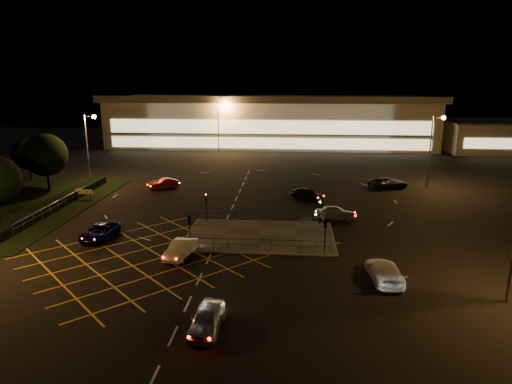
# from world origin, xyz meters

# --- Properties ---
(ground) EXTENTS (180.00, 180.00, 0.00)m
(ground) POSITION_xyz_m (0.00, 0.00, 0.00)
(ground) COLOR black
(ground) RESTS_ON ground
(pedestrian_island) EXTENTS (14.00, 9.00, 0.12)m
(pedestrian_island) POSITION_xyz_m (2.00, -2.00, 0.06)
(pedestrian_island) COLOR #4C4944
(pedestrian_island) RESTS_ON ground
(grass_verge) EXTENTS (18.00, 30.00, 0.08)m
(grass_verge) POSITION_xyz_m (-28.00, 6.00, 0.04)
(grass_verge) COLOR black
(grass_verge) RESTS_ON ground
(hedge) EXTENTS (2.00, 26.00, 1.00)m
(hedge) POSITION_xyz_m (-23.00, 6.00, 0.50)
(hedge) COLOR black
(hedge) RESTS_ON ground
(supermarket) EXTENTS (72.00, 26.50, 10.50)m
(supermarket) POSITION_xyz_m (0.00, 61.95, 5.31)
(supermarket) COLOR beige
(supermarket) RESTS_ON ground
(retail_unit_a) EXTENTS (18.80, 14.80, 6.35)m
(retail_unit_a) POSITION_xyz_m (46.00, 53.97, 3.21)
(retail_unit_a) COLOR beige
(retail_unit_a) RESTS_ON ground
(streetlight_nw) EXTENTS (1.78, 0.56, 10.03)m
(streetlight_nw) POSITION_xyz_m (-23.56, 18.00, 6.56)
(streetlight_nw) COLOR slate
(streetlight_nw) RESTS_ON ground
(streetlight_ne) EXTENTS (1.78, 0.56, 10.03)m
(streetlight_ne) POSITION_xyz_m (24.44, 20.00, 6.56)
(streetlight_ne) COLOR slate
(streetlight_ne) RESTS_ON ground
(streetlight_far_left) EXTENTS (1.78, 0.56, 10.03)m
(streetlight_far_left) POSITION_xyz_m (-9.56, 48.00, 6.56)
(streetlight_far_left) COLOR slate
(streetlight_far_left) RESTS_ON ground
(streetlight_far_right) EXTENTS (1.78, 0.56, 10.03)m
(streetlight_far_right) POSITION_xyz_m (30.44, 50.00, 6.56)
(streetlight_far_right) COLOR slate
(streetlight_far_right) RESTS_ON ground
(signal_sw) EXTENTS (0.28, 0.30, 3.15)m
(signal_sw) POSITION_xyz_m (-4.00, -5.99, 2.37)
(signal_sw) COLOR black
(signal_sw) RESTS_ON pedestrian_island
(signal_se) EXTENTS (0.28, 0.30, 3.15)m
(signal_se) POSITION_xyz_m (8.00, -5.99, 2.37)
(signal_se) COLOR black
(signal_se) RESTS_ON pedestrian_island
(signal_nw) EXTENTS (0.28, 0.30, 3.15)m
(signal_nw) POSITION_xyz_m (-4.00, 1.99, 2.37)
(signal_nw) COLOR black
(signal_nw) RESTS_ON pedestrian_island
(signal_ne) EXTENTS (0.28, 0.30, 3.15)m
(signal_ne) POSITION_xyz_m (8.00, 1.99, 2.37)
(signal_ne) COLOR black
(signal_ne) RESTS_ON pedestrian_island
(tree_c) EXTENTS (5.76, 5.76, 7.84)m
(tree_c) POSITION_xyz_m (-28.00, 14.00, 4.95)
(tree_c) COLOR black
(tree_c) RESTS_ON ground
(tree_d) EXTENTS (4.68, 4.68, 6.37)m
(tree_d) POSITION_xyz_m (-34.00, 20.00, 4.02)
(tree_d) COLOR black
(tree_d) RESTS_ON ground
(car_near_silver) EXTENTS (1.94, 4.47, 1.50)m
(car_near_silver) POSITION_xyz_m (-0.07, -19.12, 0.75)
(car_near_silver) COLOR silver
(car_near_silver) RESTS_ON ground
(car_queue_white) EXTENTS (2.33, 4.52, 1.42)m
(car_queue_white) POSITION_xyz_m (-4.50, -7.71, 0.71)
(car_queue_white) COLOR white
(car_queue_white) RESTS_ON ground
(car_left_blue) EXTENTS (2.75, 5.19, 1.39)m
(car_left_blue) POSITION_xyz_m (-13.35, -3.85, 0.70)
(car_left_blue) COLOR #0B0D45
(car_left_blue) RESTS_ON ground
(car_far_dkgrey) EXTENTS (4.81, 4.37, 1.35)m
(car_far_dkgrey) POSITION_xyz_m (7.05, 12.31, 0.67)
(car_far_dkgrey) COLOR black
(car_far_dkgrey) RESTS_ON ground
(car_right_silver) EXTENTS (4.51, 2.11, 1.49)m
(car_right_silver) POSITION_xyz_m (9.87, 4.11, 0.75)
(car_right_silver) COLOR #A1A4A8
(car_right_silver) RESTS_ON ground
(car_circ_red) EXTENTS (4.24, 3.74, 1.39)m
(car_circ_red) POSITION_xyz_m (-12.79, 16.56, 0.69)
(car_circ_red) COLOR maroon
(car_circ_red) RESTS_ON ground
(car_east_grey) EXTENTS (6.05, 4.34, 1.53)m
(car_east_grey) POSITION_xyz_m (18.44, 18.94, 0.77)
(car_east_grey) COLOR black
(car_east_grey) RESTS_ON ground
(car_approach_white) EXTENTS (2.53, 5.46, 1.54)m
(car_approach_white) POSITION_xyz_m (12.21, -11.14, 0.77)
(car_approach_white) COLOR #BBBBBB
(car_approach_white) RESTS_ON ground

